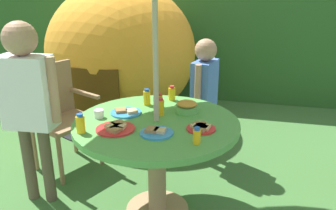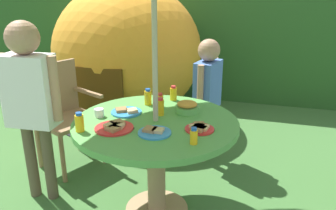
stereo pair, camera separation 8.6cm
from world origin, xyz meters
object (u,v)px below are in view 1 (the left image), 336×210
juice_bottle_near_left (147,97)px  juice_bottle_back_edge (160,107)px  juice_bottle_far_right (159,100)px  juice_bottle_center_front (172,93)px  juice_bottle_far_left (197,136)px  wooden_chair (59,110)px  plate_front_edge (116,128)px  child_in_white_shirt (28,93)px  juice_bottle_mid_left (81,124)px  child_in_blue_shirt (204,85)px  snack_bowl (187,107)px  plate_mid_right (126,112)px  cup_near (99,114)px  garden_table (157,140)px  dome_tent (122,53)px  plate_center_back (201,128)px  plate_near_right (156,132)px

juice_bottle_near_left → juice_bottle_back_edge: (0.16, -0.19, 0.00)m
juice_bottle_far_right → juice_bottle_center_front: juice_bottle_center_front is taller
juice_bottle_far_left → juice_bottle_center_front: (-0.32, 0.74, 0.01)m
wooden_chair → plate_front_edge: wooden_chair is taller
child_in_white_shirt → juice_bottle_far_left: size_ratio=13.47×
juice_bottle_near_left → juice_bottle_mid_left: (-0.25, -0.60, -0.00)m
child_in_blue_shirt → snack_bowl: 0.70m
plate_mid_right → cup_near: 0.20m
garden_table → juice_bottle_near_left: 0.39m
garden_table → juice_bottle_center_front: (0.01, 0.46, 0.20)m
juice_bottle_center_front → snack_bowl: bearing=-54.8°
dome_tent → juice_bottle_center_front: size_ratio=16.17×
dome_tent → plate_front_edge: size_ratio=7.62×
juice_bottle_near_left → cup_near: bearing=-126.7°
garden_table → juice_bottle_center_front: bearing=89.3°
wooden_chair → juice_bottle_far_right: bearing=-76.9°
dome_tent → snack_bowl: size_ratio=11.03×
plate_mid_right → juice_bottle_far_left: juice_bottle_far_left is taller
plate_front_edge → juice_bottle_near_left: (0.06, 0.51, 0.05)m
juice_bottle_back_edge → cup_near: 0.44m
child_in_white_shirt → plate_center_back: 1.27m
plate_center_back → snack_bowl: bearing=116.2°
child_in_blue_shirt → juice_bottle_mid_left: child_in_blue_shirt is taller
child_in_blue_shirt → juice_bottle_far_left: 1.21m
plate_mid_right → juice_bottle_far_right: bearing=44.9°
dome_tent → juice_bottle_center_front: 1.66m
plate_front_edge → garden_table: bearing=44.1°
child_in_blue_shirt → plate_near_right: bearing=5.0°
juice_bottle_mid_left → juice_bottle_far_right: bearing=58.4°
dome_tent → child_in_blue_shirt: dome_tent is taller
juice_bottle_center_front → juice_bottle_back_edge: size_ratio=0.91×
child_in_white_shirt → cup_near: 0.55m
snack_bowl → juice_bottle_back_edge: size_ratio=1.34×
wooden_chair → juice_bottle_far_left: (1.38, -0.77, 0.24)m
garden_table → juice_bottle_far_right: (-0.05, 0.28, 0.19)m
dome_tent → plate_near_right: 2.26m
juice_bottle_center_front → cup_near: (-0.41, -0.49, -0.03)m
juice_bottle_center_front → dome_tent: bearing=124.8°
dome_tent → juice_bottle_far_left: 2.45m
juice_bottle_far_left → juice_bottle_center_front: bearing=113.3°
juice_bottle_center_front → juice_bottle_back_edge: 0.35m
juice_bottle_center_front → juice_bottle_back_edge: bearing=-90.8°
juice_bottle_near_left → cup_near: juice_bottle_near_left is taller
juice_bottle_mid_left → wooden_chair: bearing=129.3°
juice_bottle_back_edge → plate_near_right: bearing=-80.0°
juice_bottle_far_left → juice_bottle_center_front: juice_bottle_center_front is taller
dome_tent → snack_bowl: bearing=-57.7°
plate_mid_right → juice_bottle_far_left: bearing=-32.4°
wooden_chair → plate_mid_right: bearing=-91.9°
child_in_blue_shirt → plate_mid_right: 0.96m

